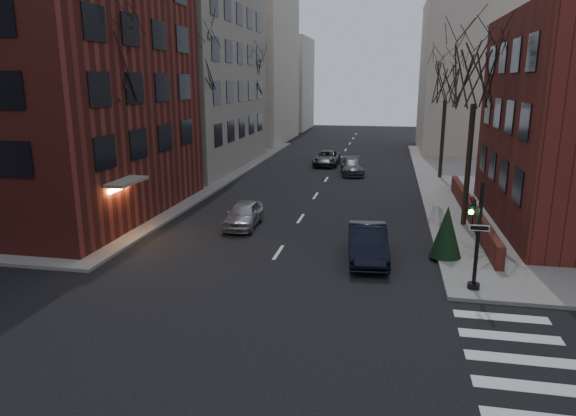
{
  "coord_description": "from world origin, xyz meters",
  "views": [
    {
      "loc": [
        4.68,
        -9.6,
        7.6
      ],
      "look_at": [
        0.37,
        12.41,
        2.0
      ],
      "focal_mm": 32.0,
      "sensor_mm": 36.0,
      "label": 1
    }
  ],
  "objects_px": {
    "car_lane_far": "(327,158)",
    "sandwich_board": "(437,215)",
    "parked_sedan": "(368,243)",
    "car_lane_gray": "(352,167)",
    "tree_left_a": "(108,62)",
    "streetlamp_far": "(261,114)",
    "car_lane_silver": "(244,214)",
    "evergreen_shrub": "(447,231)",
    "tree_right_a": "(476,71)",
    "tree_right_b": "(447,80)",
    "tree_left_c": "(250,76)",
    "traffic_signal": "(476,243)",
    "tree_left_b": "(197,61)",
    "streetlamp_near": "(187,133)"
  },
  "relations": [
    {
      "from": "traffic_signal",
      "to": "car_lane_far",
      "type": "relative_size",
      "value": 0.85
    },
    {
      "from": "car_lane_far",
      "to": "sandwich_board",
      "type": "bearing_deg",
      "value": -66.12
    },
    {
      "from": "streetlamp_near",
      "to": "parked_sedan",
      "type": "relative_size",
      "value": 1.36
    },
    {
      "from": "tree_right_a",
      "to": "evergreen_shrub",
      "type": "xyz_separation_m",
      "value": [
        -1.48,
        -5.53,
        -6.75
      ]
    },
    {
      "from": "streetlamp_near",
      "to": "evergreen_shrub",
      "type": "relative_size",
      "value": 2.78
    },
    {
      "from": "sandwich_board",
      "to": "streetlamp_far",
      "type": "bearing_deg",
      "value": 101.9
    },
    {
      "from": "tree_left_a",
      "to": "evergreen_shrub",
      "type": "xyz_separation_m",
      "value": [
        16.12,
        -1.53,
        -7.19
      ]
    },
    {
      "from": "evergreen_shrub",
      "to": "tree_right_a",
      "type": "bearing_deg",
      "value": 74.99
    },
    {
      "from": "streetlamp_far",
      "to": "car_lane_silver",
      "type": "xyz_separation_m",
      "value": [
        5.49,
        -26.17,
        -3.57
      ]
    },
    {
      "from": "car_lane_silver",
      "to": "sandwich_board",
      "type": "xyz_separation_m",
      "value": [
        10.1,
        1.92,
        -0.02
      ]
    },
    {
      "from": "tree_right_a",
      "to": "tree_left_b",
      "type": "bearing_deg",
      "value": 155.56
    },
    {
      "from": "tree_right_b",
      "to": "sandwich_board",
      "type": "xyz_separation_m",
      "value": [
        -1.4,
        -14.25,
        -6.94
      ]
    },
    {
      "from": "tree_right_a",
      "to": "parked_sedan",
      "type": "bearing_deg",
      "value": -127.75
    },
    {
      "from": "car_lane_far",
      "to": "evergreen_shrub",
      "type": "distance_m",
      "value": 25.79
    },
    {
      "from": "car_lane_far",
      "to": "evergreen_shrub",
      "type": "xyz_separation_m",
      "value": [
        8.12,
        -24.47,
        0.62
      ]
    },
    {
      "from": "streetlamp_near",
      "to": "streetlamp_far",
      "type": "bearing_deg",
      "value": 90.0
    },
    {
      "from": "streetlamp_near",
      "to": "sandwich_board",
      "type": "distance_m",
      "value": 16.56
    },
    {
      "from": "tree_left_c",
      "to": "tree_right_a",
      "type": "xyz_separation_m",
      "value": [
        17.6,
        -22.0,
        0.0
      ]
    },
    {
      "from": "streetlamp_far",
      "to": "evergreen_shrub",
      "type": "bearing_deg",
      "value": -62.28
    },
    {
      "from": "tree_left_b",
      "to": "tree_right_a",
      "type": "relative_size",
      "value": 1.11
    },
    {
      "from": "car_lane_silver",
      "to": "car_lane_gray",
      "type": "relative_size",
      "value": 0.89
    },
    {
      "from": "tree_right_b",
      "to": "parked_sedan",
      "type": "bearing_deg",
      "value": -103.37
    },
    {
      "from": "tree_left_c",
      "to": "tree_left_a",
      "type": "bearing_deg",
      "value": -90.0
    },
    {
      "from": "traffic_signal",
      "to": "evergreen_shrub",
      "type": "relative_size",
      "value": 1.77
    },
    {
      "from": "tree_right_b",
      "to": "car_lane_silver",
      "type": "bearing_deg",
      "value": -125.44
    },
    {
      "from": "tree_left_b",
      "to": "streetlamp_far",
      "type": "height_order",
      "value": "tree_left_b"
    },
    {
      "from": "parked_sedan",
      "to": "car_lane_gray",
      "type": "height_order",
      "value": "parked_sedan"
    },
    {
      "from": "tree_left_c",
      "to": "tree_right_b",
      "type": "height_order",
      "value": "tree_left_c"
    },
    {
      "from": "tree_left_c",
      "to": "car_lane_far",
      "type": "distance_m",
      "value": 11.3
    },
    {
      "from": "car_lane_gray",
      "to": "parked_sedan",
      "type": "bearing_deg",
      "value": -91.96
    },
    {
      "from": "tree_right_a",
      "to": "parked_sedan",
      "type": "xyz_separation_m",
      "value": [
        -4.8,
        -6.2,
        -7.27
      ]
    },
    {
      "from": "traffic_signal",
      "to": "parked_sedan",
      "type": "xyz_separation_m",
      "value": [
        -3.94,
        2.81,
        -1.15
      ]
    },
    {
      "from": "car_lane_gray",
      "to": "evergreen_shrub",
      "type": "distance_m",
      "value": 21.0
    },
    {
      "from": "car_lane_silver",
      "to": "car_lane_gray",
      "type": "xyz_separation_m",
      "value": [
        4.53,
        16.89,
        -0.03
      ]
    },
    {
      "from": "parked_sedan",
      "to": "evergreen_shrub",
      "type": "relative_size",
      "value": 2.03
    },
    {
      "from": "tree_left_a",
      "to": "parked_sedan",
      "type": "distance_m",
      "value": 15.11
    },
    {
      "from": "parked_sedan",
      "to": "car_lane_silver",
      "type": "distance_m",
      "value": 7.82
    },
    {
      "from": "tree_left_c",
      "to": "car_lane_gray",
      "type": "xyz_separation_m",
      "value": [
        10.62,
        -7.28,
        -7.39
      ]
    },
    {
      "from": "tree_left_c",
      "to": "parked_sedan",
      "type": "bearing_deg",
      "value": -65.59
    },
    {
      "from": "tree_left_c",
      "to": "tree_right_a",
      "type": "height_order",
      "value": "same"
    },
    {
      "from": "traffic_signal",
      "to": "tree_left_c",
      "type": "xyz_separation_m",
      "value": [
        -16.74,
        31.01,
        6.12
      ]
    },
    {
      "from": "streetlamp_near",
      "to": "parked_sedan",
      "type": "height_order",
      "value": "streetlamp_near"
    },
    {
      "from": "car_lane_gray",
      "to": "sandwich_board",
      "type": "xyz_separation_m",
      "value": [
        5.58,
        -14.97,
        0.01
      ]
    },
    {
      "from": "tree_left_b",
      "to": "streetlamp_near",
      "type": "xyz_separation_m",
      "value": [
        0.6,
        -4.0,
        -4.68
      ]
    },
    {
      "from": "traffic_signal",
      "to": "tree_right_a",
      "type": "bearing_deg",
      "value": 84.53
    },
    {
      "from": "tree_left_a",
      "to": "tree_right_b",
      "type": "distance_m",
      "value": 25.19
    },
    {
      "from": "tree_left_b",
      "to": "streetlamp_far",
      "type": "distance_m",
      "value": 16.68
    },
    {
      "from": "streetlamp_far",
      "to": "parked_sedan",
      "type": "bearing_deg",
      "value": -68.0
    },
    {
      "from": "tree_left_c",
      "to": "tree_right_b",
      "type": "distance_m",
      "value": 19.34
    },
    {
      "from": "tree_right_b",
      "to": "evergreen_shrub",
      "type": "xyz_separation_m",
      "value": [
        -1.48,
        -19.53,
        -6.31
      ]
    }
  ]
}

